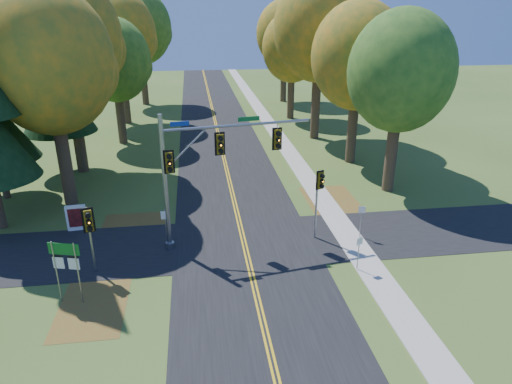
{
  "coord_description": "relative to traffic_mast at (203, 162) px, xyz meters",
  "views": [
    {
      "loc": [
        -2.51,
        -21.17,
        12.64
      ],
      "look_at": [
        0.68,
        1.79,
        3.2
      ],
      "focal_mm": 32.0,
      "sensor_mm": 36.0,
      "label": 1
    }
  ],
  "objects": [
    {
      "name": "tree_w_e",
      "position": [
        -6.77,
        41.79,
        5.17
      ],
      "size": [
        8.4,
        8.4,
        14.97
      ],
      "color": "#38281C",
      "rests_on": "ground"
    },
    {
      "name": "road_main",
      "position": [
        2.15,
        -2.3,
        -4.89
      ],
      "size": [
        8.0,
        160.0,
        0.02
      ],
      "primitive_type": "cube",
      "color": "black",
      "rests_on": "ground"
    },
    {
      "name": "sidewalk_east",
      "position": [
        8.35,
        -2.3,
        -4.87
      ],
      "size": [
        1.6,
        160.0,
        0.06
      ],
      "primitive_type": "cube",
      "color": "#9E998E",
      "rests_on": "ground"
    },
    {
      "name": "leaf_patch_e",
      "position": [
        8.95,
        3.7,
        -4.9
      ],
      "size": [
        3.5,
        8.0,
        0.0
      ],
      "primitive_type": "cube",
      "color": "brown",
      "rests_on": "ground"
    },
    {
      "name": "tree_e_c",
      "position": [
        12.03,
        21.39,
        5.76
      ],
      "size": [
        8.8,
        8.8,
        15.79
      ],
      "color": "#38281C",
      "rests_on": "ground"
    },
    {
      "name": "tree_w_b",
      "position": [
        -9.57,
        13.99,
        5.46
      ],
      "size": [
        8.6,
        8.6,
        15.38
      ],
      "color": "#38281C",
      "rests_on": "ground"
    },
    {
      "name": "tree_w_c",
      "position": [
        -7.39,
        22.17,
        3.04
      ],
      "size": [
        6.8,
        6.8,
        11.91
      ],
      "color": "#38281C",
      "rests_on": "ground"
    },
    {
      "name": "tree_e_b",
      "position": [
        13.12,
        13.28,
        3.99
      ],
      "size": [
        7.6,
        7.6,
        13.33
      ],
      "color": "#38281C",
      "rests_on": "ground"
    },
    {
      "name": "leaf_patch_w_near",
      "position": [
        -4.35,
        1.7,
        -4.9
      ],
      "size": [
        4.0,
        6.0,
        0.0
      ],
      "primitive_type": "cube",
      "color": "brown",
      "rests_on": "ground"
    },
    {
      "name": "tree_w_d",
      "position": [
        -7.98,
        30.89,
        4.88
      ],
      "size": [
        8.2,
        8.2,
        14.56
      ],
      "color": "#38281C",
      "rests_on": "ground"
    },
    {
      "name": "pine_c",
      "position": [
        -10.85,
        13.7,
        4.79
      ],
      "size": [
        5.6,
        5.6,
        20.56
      ],
      "color": "#38281C",
      "rests_on": "ground"
    },
    {
      "name": "tree_e_a",
      "position": [
        13.71,
        6.48,
        3.63
      ],
      "size": [
        7.2,
        7.2,
        12.73
      ],
      "color": "#38281C",
      "rests_on": "ground"
    },
    {
      "name": "traffic_mast",
      "position": [
        0.0,
        0.0,
        0.0
      ],
      "size": [
        8.31,
        1.9,
        7.63
      ],
      "rotation": [
        0.0,
        0.0,
        0.17
      ],
      "color": "gray",
      "rests_on": "ground"
    },
    {
      "name": "reg_sign_w",
      "position": [
        -2.2,
        -0.31,
        -3.29
      ],
      "size": [
        0.45,
        0.07,
        2.35
      ],
      "rotation": [
        0.0,
        0.0,
        -0.03
      ],
      "color": "gray",
      "rests_on": "ground"
    },
    {
      "name": "route_sign_cluster",
      "position": [
        -6.35,
        -4.83,
        -2.72
      ],
      "size": [
        1.41,
        0.41,
        3.1
      ],
      "rotation": [
        0.0,
        0.0,
        -0.26
      ],
      "color": "gray",
      "rests_on": "ground"
    },
    {
      "name": "reg_sign_e_south",
      "position": [
        7.61,
        -4.05,
        -3.56
      ],
      "size": [
        0.35,
        0.17,
        1.96
      ],
      "rotation": [
        0.0,
        0.0,
        0.41
      ],
      "color": "gray",
      "rests_on": "ground"
    },
    {
      "name": "east_signal_pole",
      "position": [
        6.42,
        -0.42,
        -1.68
      ],
      "size": [
        0.47,
        0.57,
        4.25
      ],
      "rotation": [
        0.0,
        0.0,
        0.38
      ],
      "color": "#9B9EA3",
      "rests_on": "ground"
    },
    {
      "name": "ped_signal_pole",
      "position": [
        -5.7,
        -2.52,
        -2.17
      ],
      "size": [
        0.57,
        0.67,
        3.68
      ],
      "rotation": [
        0.0,
        0.0,
        0.3
      ],
      "color": "gray",
      "rests_on": "ground"
    },
    {
      "name": "tree_w_a",
      "position": [
        -8.98,
        7.09,
        4.58
      ],
      "size": [
        8.0,
        8.0,
        14.15
      ],
      "color": "#38281C",
      "rests_on": "ground"
    },
    {
      "name": "centerline_left",
      "position": [
        2.05,
        -2.3,
        -4.88
      ],
      "size": [
        0.1,
        160.0,
        0.01
      ],
      "primitive_type": "cube",
      "color": "gold",
      "rests_on": "road_main"
    },
    {
      "name": "ground",
      "position": [
        2.15,
        -2.3,
        -4.9
      ],
      "size": [
        160.0,
        160.0,
        0.0
      ],
      "primitive_type": "plane",
      "color": "#38511C",
      "rests_on": "ground"
    },
    {
      "name": "leaf_patch_w_far",
      "position": [
        -5.35,
        -5.3,
        -4.9
      ],
      "size": [
        3.0,
        5.0,
        0.0
      ],
      "primitive_type": "cube",
      "color": "brown",
      "rests_on": "ground"
    },
    {
      "name": "info_kiosk",
      "position": [
        -7.68,
        2.67,
        -4.09
      ],
      "size": [
        1.19,
        0.27,
        1.64
      ],
      "rotation": [
        0.0,
        0.0,
        0.09
      ],
      "color": "white",
      "rests_on": "ground"
    },
    {
      "name": "reg_sign_e_north",
      "position": [
        9.01,
        -0.54,
        -3.51
      ],
      "size": [
        0.37,
        0.18,
        2.04
      ],
      "rotation": [
        0.0,
        0.0,
        -0.4
      ],
      "color": "gray",
      "rests_on": "ground"
    },
    {
      "name": "road_cross",
      "position": [
        2.15,
        -0.3,
        -4.9
      ],
      "size": [
        60.0,
        6.0,
        0.02
      ],
      "primitive_type": "cube",
      "color": "black",
      "rests_on": "ground"
    },
    {
      "name": "tree_e_d",
      "position": [
        11.41,
        30.58,
        3.33
      ],
      "size": [
        7.0,
        7.0,
        12.32
      ],
      "color": "#38281C",
      "rests_on": "ground"
    },
    {
      "name": "centerline_right",
      "position": [
        2.25,
        -2.3,
        -4.88
      ],
      "size": [
        0.1,
        160.0,
        0.01
      ],
      "primitive_type": "cube",
      "color": "gold",
      "rests_on": "road_main"
    },
    {
      "name": "tree_e_e",
      "position": [
        12.62,
        41.28,
        4.29
      ],
      "size": [
        7.8,
        7.8,
        13.74
      ],
      "color": "#38281C",
      "rests_on": "ground"
    }
  ]
}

